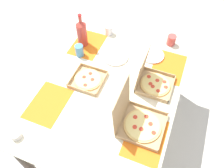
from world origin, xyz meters
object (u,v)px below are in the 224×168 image
at_px(cup_clear_left, 171,40).
at_px(cup_spare, 79,51).
at_px(pizza_box_corner_left, 153,81).
at_px(pizza_box_center, 138,121).
at_px(condiment_bowl, 16,135).
at_px(pizza_box_corner_right, 88,80).
at_px(soda_bottle, 82,33).
at_px(cup_red, 109,30).
at_px(plate_far_left, 115,57).
at_px(plate_middle, 152,55).

relative_size(cup_clear_left, cup_spare, 0.86).
xyz_separation_m(pizza_box_corner_left, cup_spare, (0.09, 0.69, 0.01)).
bearing_deg(pizza_box_center, condiment_bowl, 117.63).
xyz_separation_m(pizza_box_corner_left, pizza_box_corner_right, (-0.15, 0.49, -0.04)).
height_order(pizza_box_center, soda_bottle, pizza_box_center).
xyz_separation_m(cup_clear_left, cup_spare, (-0.44, 0.72, 0.01)).
distance_m(cup_spare, cup_red, 0.39).
distance_m(soda_bottle, condiment_bowl, 1.01).
relative_size(pizza_box_corner_right, cup_red, 2.92).
relative_size(plate_far_left, cup_red, 2.59).
xyz_separation_m(pizza_box_corner_right, cup_red, (0.60, 0.06, 0.03)).
xyz_separation_m(pizza_box_corner_right, cup_clear_left, (0.67, -0.53, 0.03)).
relative_size(pizza_box_center, cup_red, 3.85).
height_order(pizza_box_center, pizza_box_corner_right, pizza_box_center).
relative_size(pizza_box_corner_left, pizza_box_corner_right, 1.20).
bearing_deg(pizza_box_center, plate_middle, 6.79).
bearing_deg(plate_far_left, pizza_box_corner_right, 160.87).
relative_size(pizza_box_center, pizza_box_corner_right, 1.32).
bearing_deg(plate_far_left, pizza_box_center, -145.81).
xyz_separation_m(plate_middle, cup_red, (0.14, 0.47, 0.04)).
height_order(pizza_box_center, cup_red, pizza_box_center).
xyz_separation_m(plate_far_left, cup_clear_left, (0.35, -0.42, 0.04)).
relative_size(pizza_box_corner_left, pizza_box_center, 0.91).
height_order(pizza_box_corner_right, plate_middle, pizza_box_corner_right).
distance_m(plate_middle, condiment_bowl, 1.27).
relative_size(pizza_box_corner_right, cup_clear_left, 2.75).
height_order(plate_far_left, condiment_bowl, condiment_bowl).
bearing_deg(pizza_box_center, pizza_box_corner_left, 0.07).
distance_m(pizza_box_corner_right, plate_far_left, 0.35).
bearing_deg(cup_clear_left, plate_far_left, 129.95).
relative_size(soda_bottle, condiment_bowl, 4.35).
distance_m(pizza_box_center, plate_middle, 0.70).
bearing_deg(pizza_box_center, soda_bottle, 49.71).
xyz_separation_m(soda_bottle, cup_spare, (-0.14, -0.04, -0.08)).
bearing_deg(pizza_box_center, cup_spare, 55.44).
relative_size(pizza_box_center, condiment_bowl, 4.55).
bearing_deg(cup_spare, cup_red, -19.81).
height_order(pizza_box_center, plate_far_left, pizza_box_center).
xyz_separation_m(plate_middle, plate_far_left, (-0.14, 0.30, 0.00)).
bearing_deg(plate_far_left, plate_middle, -65.33).
bearing_deg(plate_middle, pizza_box_center, -173.21).
xyz_separation_m(soda_bottle, condiment_bowl, (-1.00, 0.02, -0.11)).
height_order(pizza_box_corner_left, cup_red, pizza_box_corner_left).
height_order(pizza_box_corner_right, plate_far_left, pizza_box_corner_right).
bearing_deg(cup_red, plate_middle, -106.33).
height_order(pizza_box_corner_left, cup_spare, pizza_box_corner_left).
distance_m(cup_spare, condiment_bowl, 0.86).
distance_m(cup_clear_left, cup_spare, 0.84).
relative_size(plate_middle, cup_red, 2.37).
bearing_deg(plate_far_left, cup_clear_left, -50.05).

